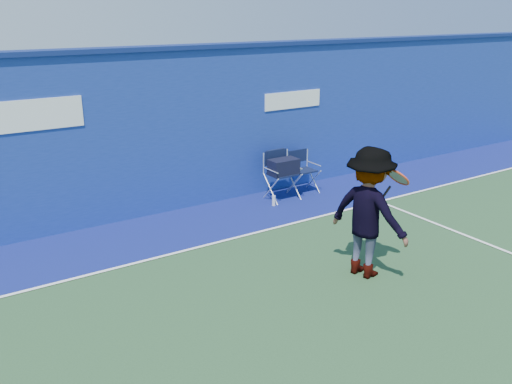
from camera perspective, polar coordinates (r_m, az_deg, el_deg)
ground at (r=6.36m, az=4.16°, el=-16.88°), size 80.00×80.00×0.00m
stadium_wall at (r=10.05m, az=-13.72°, el=5.84°), size 24.00×0.50×3.08m
out_of_bounds_strip at (r=9.53m, az=-10.76°, el=-4.44°), size 24.00×1.80×0.01m
court_lines at (r=6.76m, az=1.03°, el=-14.34°), size 24.00×12.00×0.01m
directors_chair_left at (r=11.00m, az=2.78°, el=1.35°), size 0.59×0.54×0.99m
directors_chair_right at (r=11.48m, az=4.98°, el=1.30°), size 0.53×0.47×0.88m
water_bottle at (r=10.69m, az=1.88°, el=-0.94°), size 0.07×0.07×0.21m
tennis_player at (r=7.86m, az=11.80°, el=-2.13°), size 1.04×1.37×1.91m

